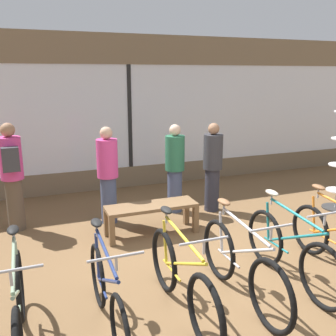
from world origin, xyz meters
name	(u,v)px	position (x,y,z in m)	size (l,w,h in m)	color
ground_plane	(217,273)	(0.00, 0.00, 0.00)	(24.00, 24.00, 0.00)	brown
shop_back_wall	(129,112)	(0.00, 3.98, 1.64)	(12.00, 0.08, 3.20)	#7A664C
bicycle_far_left	(19,311)	(-2.26, -0.56, 0.39)	(0.46, 1.73, 1.04)	black
bicycle_left	(107,296)	(-1.49, -0.60, 0.38)	(0.46, 1.67, 1.02)	black
bicycle_center_left	(182,280)	(-0.73, -0.60, 0.39)	(0.46, 1.77, 1.04)	black
bicycle_center	(241,267)	(-0.03, -0.59, 0.39)	(0.46, 1.76, 1.05)	black
bicycle_center_right	(290,252)	(0.69, -0.49, 0.39)	(0.46, 1.75, 1.04)	black
display_bench	(151,210)	(-0.38, 1.40, 0.39)	(1.40, 0.44, 0.48)	brown
customer_near_rack	(108,174)	(-0.89, 2.11, 0.84)	(0.45, 0.45, 1.60)	#424C6B
customer_by_window	(175,167)	(0.32, 2.21, 0.82)	(0.46, 0.46, 1.57)	#424C6B
customer_mid_floor	(213,166)	(0.97, 2.02, 0.83)	(0.48, 0.48, 1.59)	#2D2D38
customer_near_bench	(12,174)	(-2.33, 2.33, 0.92)	(0.36, 0.49, 1.70)	brown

